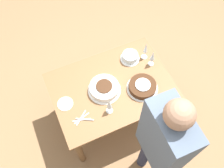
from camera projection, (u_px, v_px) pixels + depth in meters
ground_plane at (112, 115)px, 3.15m from camera, size 12.00×12.00×0.00m
dining_table at (112, 92)px, 2.63m from camera, size 1.21×0.87×0.73m
cake_center_white at (104, 88)px, 2.46m from camera, size 0.33×0.33×0.09m
cake_front_chocolate at (142, 87)px, 2.48m from camera, size 0.32×0.32×0.08m
cake_back_decorated at (130, 57)px, 2.66m from camera, size 0.21×0.21×0.08m
wine_glass_near at (146, 49)px, 2.58m from camera, size 0.07×0.07×0.22m
wine_glass_far at (153, 56)px, 2.54m from camera, size 0.06×0.06×0.21m
wine_glass_extra at (109, 105)px, 2.27m from camera, size 0.07×0.07×0.21m
dessert_plate_left at (65, 104)px, 2.42m from camera, size 0.16×0.16×0.01m
fork_pile at (82, 119)px, 2.34m from camera, size 0.19×0.13×0.01m
person_cutting at (162, 144)px, 1.91m from camera, size 0.23×0.40×1.71m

